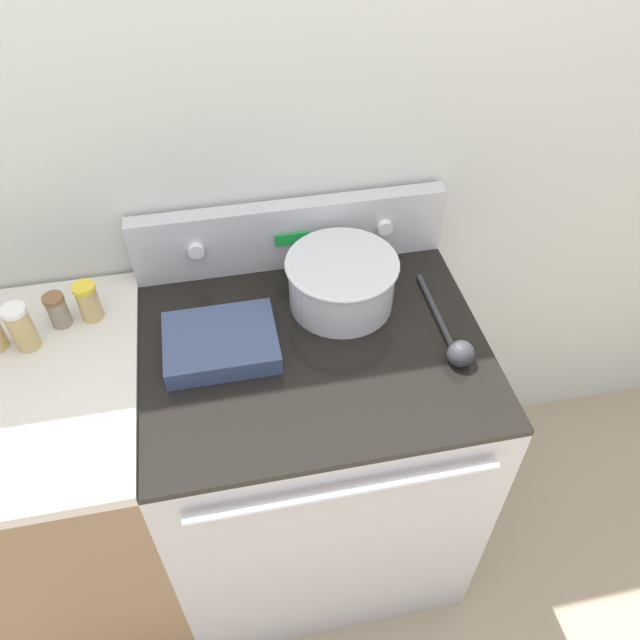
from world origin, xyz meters
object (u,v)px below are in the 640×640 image
object	(u,v)px
ladle	(456,346)
spice_jar_white_cap	(21,327)
casserole_dish	(221,342)
spice_jar_yellow_cap	(88,301)
mixing_bowl	(342,280)
spice_jar_brown_cap	(58,310)

from	to	relation	value
ladle	spice_jar_white_cap	bearing A→B (deg)	167.75
casserole_dish	spice_jar_yellow_cap	distance (m)	0.34
mixing_bowl	spice_jar_yellow_cap	size ratio (longest dim) A/B	2.75
casserole_dish	spice_jar_brown_cap	bearing A→B (deg)	157.78
spice_jar_yellow_cap	spice_jar_white_cap	bearing A→B (deg)	-153.93
mixing_bowl	spice_jar_white_cap	bearing A→B (deg)	-179.06
spice_jar_white_cap	mixing_bowl	bearing A→B (deg)	0.94
ladle	spice_jar_white_cap	world-z (taller)	spice_jar_white_cap
mixing_bowl	ladle	world-z (taller)	mixing_bowl
spice_jar_yellow_cap	spice_jar_white_cap	xyz separation A→B (m)	(-0.14, -0.07, 0.01)
mixing_bowl	spice_jar_brown_cap	size ratio (longest dim) A/B	3.17
spice_jar_brown_cap	spice_jar_white_cap	size ratio (longest dim) A/B	0.73
spice_jar_yellow_cap	spice_jar_brown_cap	size ratio (longest dim) A/B	1.16
mixing_bowl	spice_jar_white_cap	xyz separation A→B (m)	(-0.75, -0.01, -0.00)
casserole_dish	spice_jar_brown_cap	world-z (taller)	spice_jar_brown_cap
casserole_dish	spice_jar_white_cap	size ratio (longest dim) A/B	2.17
spice_jar_yellow_cap	casserole_dish	bearing A→B (deg)	-28.31
ladle	spice_jar_brown_cap	bearing A→B (deg)	163.29
ladle	spice_jar_brown_cap	world-z (taller)	spice_jar_brown_cap
ladle	spice_jar_yellow_cap	world-z (taller)	spice_jar_yellow_cap
mixing_bowl	ladle	size ratio (longest dim) A/B	0.84
mixing_bowl	spice_jar_yellow_cap	xyz separation A→B (m)	(-0.61, 0.06, -0.01)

